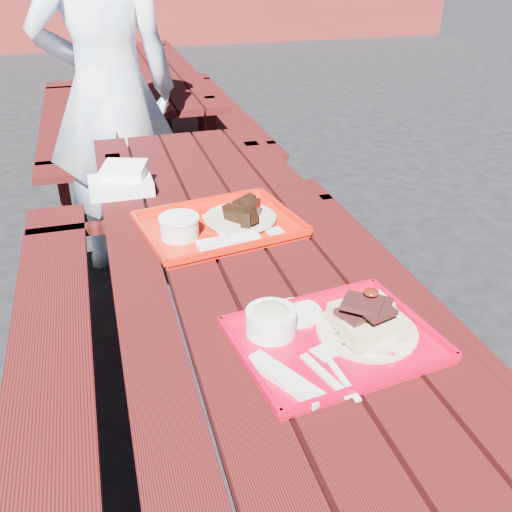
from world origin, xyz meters
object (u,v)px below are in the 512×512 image
picnic_table_far (141,95)px  person (109,92)px  picnic_table_near (242,308)px  far_tray (218,223)px  near_tray (330,328)px

picnic_table_far → person: (-0.27, -1.36, 0.35)m
picnic_table_near → picnic_table_far: size_ratio=1.00×
picnic_table_far → far_tray: (-0.03, -2.64, 0.21)m
picnic_table_near → near_tray: near_tray is taller
picnic_table_near → person: (-0.27, 1.44, 0.35)m
near_tray → far_tray: near_tray is taller
picnic_table_near → far_tray: (-0.03, 0.16, 0.21)m
picnic_table_near → far_tray: bearing=101.5°
person → picnic_table_far: bearing=-100.9°
near_tray → far_tray: size_ratio=0.90×
picnic_table_near → person: bearing=100.6°
far_tray → near_tray: bearing=-79.1°
picnic_table_near → far_tray: size_ratio=4.63×
picnic_table_far → picnic_table_near: bearing=-90.0°
near_tray → person: 1.92m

